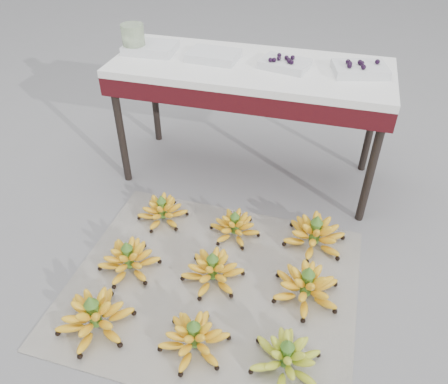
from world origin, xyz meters
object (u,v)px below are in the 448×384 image
(bunch_front_right, at_px, (286,358))
(tray_far_left, at_px, (151,48))
(tray_far_right, at_px, (360,69))
(glass_jar, at_px, (133,39))
(bunch_mid_center, at_px, (213,270))
(bunch_back_left, at_px, (163,211))
(bunch_mid_right, at_px, (306,286))
(bunch_back_right, at_px, (315,235))
(bunch_mid_left, at_px, (129,259))
(tray_left, at_px, (214,56))
(bunch_back_center, at_px, (235,226))
(newspaper_mat, at_px, (212,285))
(tray_right, at_px, (285,63))
(bunch_front_left, at_px, (95,317))
(vendor_table, at_px, (250,79))
(bunch_front_center, at_px, (194,338))

(bunch_front_right, relative_size, tray_far_left, 1.28)
(tray_far_right, xyz_separation_m, glass_jar, (-1.16, -0.04, 0.05))
(bunch_mid_center, xyz_separation_m, bunch_back_left, (-0.37, 0.32, -0.00))
(bunch_front_right, relative_size, glass_jar, 2.38)
(bunch_mid_right, height_order, bunch_back_right, bunch_back_right)
(bunch_mid_left, bearing_deg, bunch_mid_right, -1.23)
(bunch_mid_center, xyz_separation_m, tray_left, (-0.24, 0.85, 0.64))
(bunch_mid_left, distance_m, bunch_back_center, 0.54)
(bunch_front_right, distance_m, bunch_mid_left, 0.82)
(newspaper_mat, relative_size, tray_right, 4.77)
(bunch_front_right, relative_size, bunch_back_right, 0.89)
(bunch_mid_center, bearing_deg, tray_left, 89.75)
(newspaper_mat, bearing_deg, bunch_front_left, -139.61)
(bunch_mid_right, height_order, bunch_back_left, bunch_mid_right)
(bunch_back_left, relative_size, vendor_table, 0.21)
(vendor_table, bearing_deg, newspaper_mat, -86.97)
(newspaper_mat, bearing_deg, bunch_front_right, -38.77)
(bunch_front_center, distance_m, tray_right, 1.35)
(bunch_front_center, xyz_separation_m, tray_far_right, (0.46, 1.21, 0.64))
(newspaper_mat, bearing_deg, tray_far_right, 61.81)
(bunch_back_left, height_order, glass_jar, glass_jar)
(bunch_mid_left, relative_size, vendor_table, 0.21)
(bunch_front_right, distance_m, bunch_back_center, 0.74)
(bunch_mid_left, bearing_deg, tray_left, 75.41)
(bunch_front_left, xyz_separation_m, tray_far_left, (-0.21, 1.23, 0.63))
(newspaper_mat, xyz_separation_m, bunch_back_center, (0.01, 0.34, 0.05))
(bunch_front_left, distance_m, bunch_front_center, 0.41)
(vendor_table, height_order, tray_far_right, tray_far_right)
(bunch_front_left, distance_m, bunch_mid_right, 0.88)
(vendor_table, relative_size, tray_left, 5.39)
(bunch_front_center, xyz_separation_m, vendor_table, (-0.07, 1.19, 0.54))
(bunch_mid_center, height_order, bunch_mid_right, bunch_mid_right)
(newspaper_mat, bearing_deg, bunch_mid_center, 101.27)
(tray_far_right, distance_m, glass_jar, 1.16)
(bunch_back_center, bearing_deg, tray_right, 84.72)
(bunch_front_right, relative_size, tray_far_right, 1.22)
(bunch_back_center, distance_m, glass_jar, 1.11)
(bunch_mid_left, relative_size, bunch_back_right, 0.76)
(bunch_front_right, bearing_deg, bunch_back_center, 97.66)
(newspaper_mat, distance_m, bunch_back_center, 0.35)
(bunch_mid_center, height_order, bunch_back_left, bunch_mid_center)
(bunch_mid_left, distance_m, bunch_mid_right, 0.80)
(tray_far_left, bearing_deg, bunch_front_left, -80.23)
(bunch_front_center, bearing_deg, newspaper_mat, 89.99)
(bunch_back_center, height_order, glass_jar, glass_jar)
(bunch_back_left, distance_m, tray_right, 0.96)
(glass_jar, bearing_deg, bunch_back_right, -24.19)
(bunch_front_left, bearing_deg, bunch_mid_left, 77.57)
(tray_right, bearing_deg, bunch_back_right, -60.62)
(bunch_front_left, bearing_deg, bunch_mid_right, 12.25)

